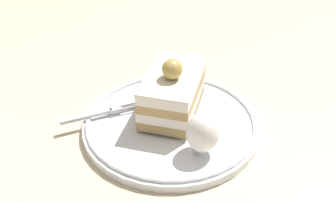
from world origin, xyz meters
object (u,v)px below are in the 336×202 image
cake_slice (174,90)px  whipped_cream_dollop (203,132)px  fork (103,112)px  dessert_plate (168,123)px

cake_slice → whipped_cream_dollop: (-0.08, -0.04, -0.00)m
whipped_cream_dollop → fork: whipped_cream_dollop is taller
cake_slice → whipped_cream_dollop: size_ratio=2.40×
dessert_plate → fork: bearing=88.3°
fork → whipped_cream_dollop: bearing=-113.6°
whipped_cream_dollop → fork: (0.06, 0.14, -0.02)m
cake_slice → whipped_cream_dollop: bearing=-152.6°
dessert_plate → fork: size_ratio=2.32×
dessert_plate → cake_slice: bearing=-12.4°
cake_slice → dessert_plate: bearing=167.6°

